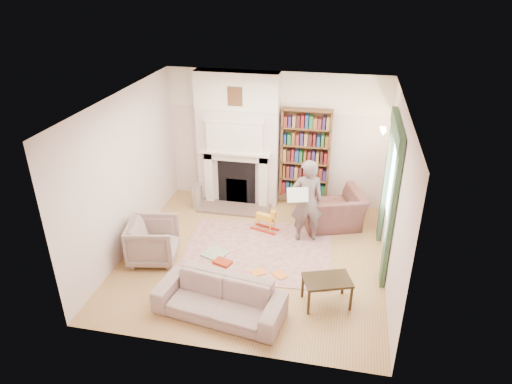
% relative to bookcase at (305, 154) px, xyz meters
% --- Properties ---
extents(floor, '(4.50, 4.50, 0.00)m').
position_rel_bookcase_xyz_m(floor, '(-0.65, -2.12, -1.18)').
color(floor, olive).
rests_on(floor, ground).
extents(ceiling, '(4.50, 4.50, 0.00)m').
position_rel_bookcase_xyz_m(ceiling, '(-0.65, -2.12, 1.62)').
color(ceiling, white).
rests_on(ceiling, wall_back).
extents(wall_back, '(4.50, 0.00, 4.50)m').
position_rel_bookcase_xyz_m(wall_back, '(-0.65, 0.13, 0.22)').
color(wall_back, beige).
rests_on(wall_back, floor).
extents(wall_front, '(4.50, 0.00, 4.50)m').
position_rel_bookcase_xyz_m(wall_front, '(-0.65, -4.37, 0.22)').
color(wall_front, beige).
rests_on(wall_front, floor).
extents(wall_left, '(0.00, 4.50, 4.50)m').
position_rel_bookcase_xyz_m(wall_left, '(-2.90, -2.12, 0.22)').
color(wall_left, beige).
rests_on(wall_left, floor).
extents(wall_right, '(0.00, 4.50, 4.50)m').
position_rel_bookcase_xyz_m(wall_right, '(1.60, -2.12, 0.22)').
color(wall_right, beige).
rests_on(wall_right, floor).
extents(fireplace, '(1.70, 0.58, 2.80)m').
position_rel_bookcase_xyz_m(fireplace, '(-1.40, -0.07, 0.21)').
color(fireplace, beige).
rests_on(fireplace, floor).
extents(bookcase, '(1.00, 0.24, 1.85)m').
position_rel_bookcase_xyz_m(bookcase, '(0.00, 0.00, 0.00)').
color(bookcase, brown).
rests_on(bookcase, floor).
extents(window, '(0.02, 0.90, 1.30)m').
position_rel_bookcase_xyz_m(window, '(1.58, -1.72, 0.27)').
color(window, silver).
rests_on(window, wall_right).
extents(curtain_left, '(0.07, 0.32, 2.40)m').
position_rel_bookcase_xyz_m(curtain_left, '(1.55, -2.42, 0.02)').
color(curtain_left, '#314C32').
rests_on(curtain_left, floor).
extents(curtain_right, '(0.07, 0.32, 2.40)m').
position_rel_bookcase_xyz_m(curtain_right, '(1.55, -1.02, 0.02)').
color(curtain_right, '#314C32').
rests_on(curtain_right, floor).
extents(pelmet, '(0.09, 1.70, 0.24)m').
position_rel_bookcase_xyz_m(pelmet, '(1.54, -1.72, 1.20)').
color(pelmet, '#314C32').
rests_on(pelmet, wall_right).
extents(wall_sconce, '(0.20, 0.24, 0.24)m').
position_rel_bookcase_xyz_m(wall_sconce, '(1.38, -0.62, 0.72)').
color(wall_sconce, gold).
rests_on(wall_sconce, wall_right).
extents(rug, '(2.74, 2.17, 0.01)m').
position_rel_bookcase_xyz_m(rug, '(-0.61, -1.94, -1.17)').
color(rug, '#C0A791').
rests_on(rug, floor).
extents(armchair_reading, '(1.38, 1.30, 0.73)m').
position_rel_bookcase_xyz_m(armchair_reading, '(0.64, -0.78, -0.81)').
color(armchair_reading, '#442824').
rests_on(armchair_reading, floor).
extents(armchair_left, '(0.95, 0.93, 0.74)m').
position_rel_bookcase_xyz_m(armchair_left, '(-2.32, -2.55, -0.81)').
color(armchair_left, '#AFA190').
rests_on(armchair_left, floor).
extents(sofa, '(1.99, 1.03, 0.55)m').
position_rel_bookcase_xyz_m(sofa, '(-0.83, -3.68, -0.90)').
color(sofa, '#A49687').
rests_on(sofa, floor).
extents(man_reading, '(0.67, 0.54, 1.61)m').
position_rel_bookcase_xyz_m(man_reading, '(0.19, -1.38, -0.37)').
color(man_reading, '#5A4C48').
rests_on(man_reading, floor).
extents(newspaper, '(0.39, 0.21, 0.25)m').
position_rel_bookcase_xyz_m(newspaper, '(0.04, -1.58, -0.15)').
color(newspaper, silver).
rests_on(newspaper, man_reading).
extents(coffee_table, '(0.81, 0.66, 0.45)m').
position_rel_bookcase_xyz_m(coffee_table, '(0.69, -3.13, -0.95)').
color(coffee_table, '#312311').
rests_on(coffee_table, floor).
extents(paraffin_heater, '(0.24, 0.24, 0.55)m').
position_rel_bookcase_xyz_m(paraffin_heater, '(-2.17, -0.60, -0.90)').
color(paraffin_heater, '#ADAFB5').
rests_on(paraffin_heater, floor).
extents(rocking_horse, '(0.58, 0.36, 0.47)m').
position_rel_bookcase_xyz_m(rocking_horse, '(-0.61, -1.22, -0.94)').
color(rocking_horse, gold).
rests_on(rocking_horse, rug).
extents(board_game, '(0.50, 0.50, 0.03)m').
position_rel_bookcase_xyz_m(board_game, '(-1.32, -2.22, -1.15)').
color(board_game, '#F1CE55').
rests_on(board_game, rug).
extents(game_box_lid, '(0.35, 0.29, 0.05)m').
position_rel_bookcase_xyz_m(game_box_lid, '(-1.12, -2.46, -1.14)').
color(game_box_lid, '#9E2B12').
rests_on(game_box_lid, rug).
extents(comic_annuals, '(0.66, 0.29, 0.02)m').
position_rel_bookcase_xyz_m(comic_annuals, '(-0.28, -2.60, -1.16)').
color(comic_annuals, red).
rests_on(comic_annuals, rug).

